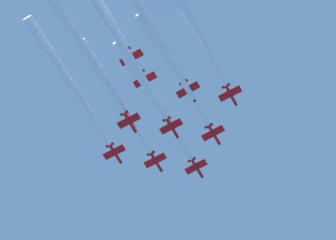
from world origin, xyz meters
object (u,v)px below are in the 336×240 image
(jet_starboard_inner, at_px, (167,58))
(jet_port_outer, at_px, (180,2))
(jet_starboard_mid, at_px, (60,67))
(jet_port_inner, at_px, (108,85))
(jet_lead, at_px, (147,87))
(jet_port_mid, at_px, (118,39))
(jet_starboard_outer, at_px, (72,30))
(jet_trail_port, at_px, (140,10))

(jet_starboard_inner, xyz_separation_m, jet_port_outer, (18.76, -2.13, 2.85))
(jet_starboard_mid, bearing_deg, jet_port_inner, 89.74)
(jet_lead, distance_m, jet_port_outer, 31.83)
(jet_port_inner, bearing_deg, jet_lead, 74.88)
(jet_lead, distance_m, jet_port_inner, 13.29)
(jet_port_mid, bearing_deg, jet_port_inner, 173.45)
(jet_port_inner, bearing_deg, jet_port_mid, -6.55)
(jet_starboard_inner, distance_m, jet_starboard_outer, 33.16)
(jet_lead, height_order, jet_starboard_inner, jet_lead)
(jet_lead, bearing_deg, jet_port_outer, 1.47)
(jet_trail_port, bearing_deg, jet_port_mid, -163.36)
(jet_port_mid, relative_size, jet_starboard_outer, 0.98)
(jet_starboard_inner, height_order, jet_port_outer, jet_port_outer)
(jet_lead, bearing_deg, jet_starboard_outer, -68.54)
(jet_starboard_mid, xyz_separation_m, jet_port_outer, (35.32, 31.36, 0.19))
(jet_starboard_mid, bearing_deg, jet_trail_port, 33.58)
(jet_lead, xyz_separation_m, jet_port_outer, (31.77, 0.81, 1.69))
(jet_starboard_mid, bearing_deg, jet_lead, 83.38)
(jet_lead, bearing_deg, jet_port_inner, -105.12)
(jet_port_inner, height_order, jet_port_outer, jet_port_outer)
(jet_starboard_inner, height_order, jet_starboard_mid, jet_starboard_mid)
(jet_starboard_inner, xyz_separation_m, jet_starboard_outer, (-1.14, -33.13, -0.90))
(jet_port_inner, bearing_deg, jet_starboard_inner, 43.74)
(jet_port_mid, bearing_deg, jet_starboard_mid, -137.26)
(jet_starboard_outer, xyz_separation_m, jet_trail_port, (13.79, 19.04, 0.65))
(jet_port_mid, height_order, jet_starboard_mid, jet_starboard_mid)
(jet_port_inner, xyz_separation_m, jet_port_mid, (16.98, -1.95, -1.05))
(jet_port_inner, xyz_separation_m, jet_starboard_outer, (15.33, -17.36, -2.02))
(jet_lead, xyz_separation_m, jet_starboard_inner, (13.01, 2.94, -1.16))
(jet_trail_port, bearing_deg, jet_starboard_mid, -146.42)
(jet_starboard_inner, bearing_deg, jet_starboard_mid, -116.31)
(jet_port_mid, distance_m, jet_trail_port, 12.68)
(jet_starboard_inner, distance_m, jet_port_outer, 19.09)
(jet_starboard_inner, bearing_deg, jet_port_inner, -136.26)
(jet_port_inner, distance_m, jet_starboard_mid, 17.78)
(jet_starboard_inner, relative_size, jet_trail_port, 1.00)
(jet_port_inner, height_order, jet_port_mid, jet_port_inner)
(jet_port_outer, relative_size, jet_trail_port, 1.10)
(jet_starboard_inner, distance_m, jet_starboard_mid, 37.45)
(jet_starboard_inner, bearing_deg, jet_lead, -167.27)
(jet_port_outer, bearing_deg, jet_port_mid, -139.50)
(jet_starboard_inner, xyz_separation_m, jet_starboard_mid, (-16.56, -33.48, 2.66))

